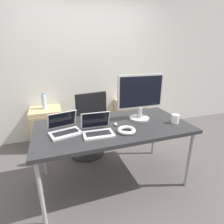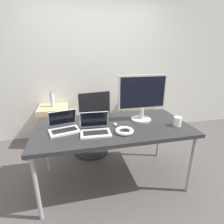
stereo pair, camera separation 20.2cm
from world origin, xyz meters
The scene contains 14 objects.
ground_plane centered at (0.00, 0.00, 0.00)m, with size 14.00×14.00×0.00m, color #514C4C.
wall_back centered at (0.00, 1.53, 1.30)m, with size 10.00×0.05×2.60m.
desk centered at (0.00, 0.00, 0.72)m, with size 1.76×0.89×0.77m.
office_chair centered at (-0.18, 0.69, 0.39)m, with size 0.56×0.60×1.06m.
cabinet_left centered at (-0.78, 1.24, 0.34)m, with size 0.50×0.51×0.68m.
cabinet_right centered at (0.79, 1.24, 0.34)m, with size 0.50×0.51×0.68m.
water_bottle centered at (-0.78, 1.24, 0.80)m, with size 0.08×0.08×0.26m.
laptop_left centered at (-0.23, -0.14, 0.82)m, with size 0.32×0.28×0.21m.
laptop_right centered at (-0.55, -0.01, 0.82)m, with size 0.35×0.35×0.21m.
monitor centered at (0.38, 0.09, 1.07)m, with size 0.60×0.25×0.56m.
mouse centered at (0.02, -0.01, 0.79)m, with size 0.04×0.06×0.03m.
coffee_cup_white centered at (0.72, -0.17, 0.82)m, with size 0.09×0.09×0.11m.
coffee_cup_brown centered at (-0.14, 0.05, 0.83)m, with size 0.09×0.09×0.12m.
cable_coil centered at (0.07, -0.21, 0.79)m, with size 0.20×0.20×0.04m.
Camera 2 is at (-0.43, -1.81, 1.58)m, focal length 28.00 mm.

